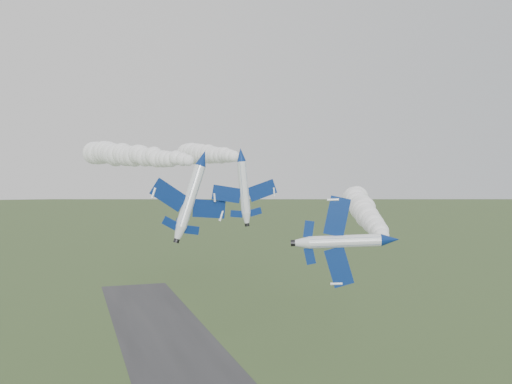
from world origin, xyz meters
TOP-DOWN VIEW (x-y plane):
  - jet_lead at (10.00, -5.67)m, footprint 6.69×11.54m
  - smoke_trail_jet_lead at (22.69, 22.90)m, footprint 25.63×54.25m
  - jet_pair_left at (-4.87, 21.42)m, footprint 11.39×14.19m
  - smoke_trail_jet_pair_left at (-11.50, 60.47)m, footprint 17.26×72.44m
  - jet_pair_right at (0.85, 21.03)m, footprint 9.86×11.84m
  - smoke_trail_jet_pair_right at (3.85, 58.81)m, footprint 9.57×70.60m

SIDE VIEW (x-z plane):
  - jet_lead at x=10.00m, z-range 29.85..39.78m
  - smoke_trail_jet_lead at x=22.69m, z-range 33.63..38.42m
  - jet_pair_left at x=-4.87m, z-range 42.14..46.80m
  - jet_pair_right at x=0.85m, z-range 43.57..46.52m
  - smoke_trail_jet_pair_left at x=-11.50m, z-range 43.23..49.04m
  - smoke_trail_jet_pair_right at x=3.85m, z-range 43.90..49.04m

